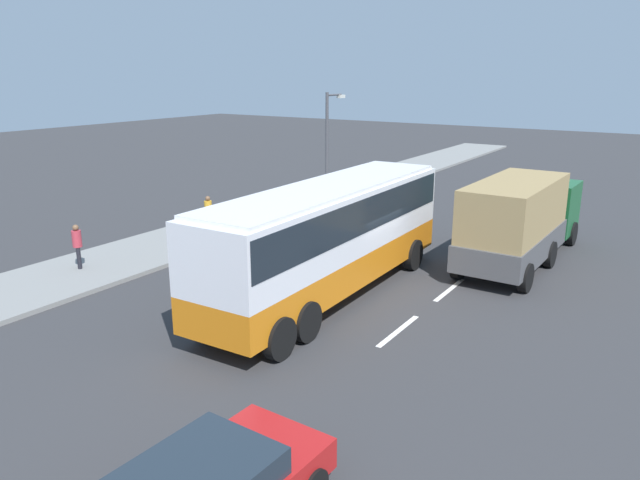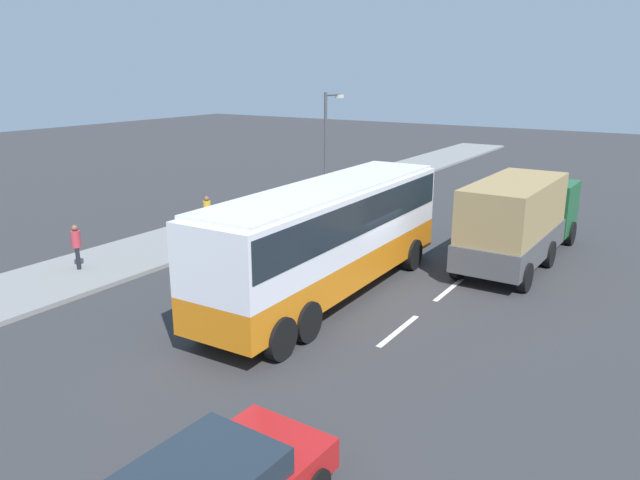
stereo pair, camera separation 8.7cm
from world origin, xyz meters
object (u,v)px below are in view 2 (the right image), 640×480
Objects in this scene: pedestrian_near_curb at (207,212)px; pedestrian_at_crossing at (76,244)px; street_lamp at (328,139)px; coach_bus at (329,229)px; cargo_truck at (520,217)px.

pedestrian_near_curb is 0.99× the size of pedestrian_at_crossing.
street_lamp is at bearing 167.75° from pedestrian_near_curb.
pedestrian_at_crossing is (-6.20, 0.37, 0.01)m from pedestrian_near_curb.
pedestrian_at_crossing reaches higher than pedestrian_near_curb.
coach_bus reaches higher than pedestrian_near_curb.
street_lamp reaches higher than pedestrian_at_crossing.
cargo_truck is 12.74m from pedestrian_near_curb.
pedestrian_at_crossing is at bearing 106.59° from coach_bus.
cargo_truck is 15.87m from pedestrian_at_crossing.
cargo_truck is at bearing -20.59° from pedestrian_at_crossing.
pedestrian_at_crossing is at bearing 128.34° from cargo_truck.
pedestrian_near_curb is 8.38m from street_lamp.
cargo_truck is 5.30× the size of pedestrian_at_crossing.
street_lamp is (4.56, 11.14, 1.77)m from cargo_truck.
cargo_truck is 5.35× the size of pedestrian_near_curb.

